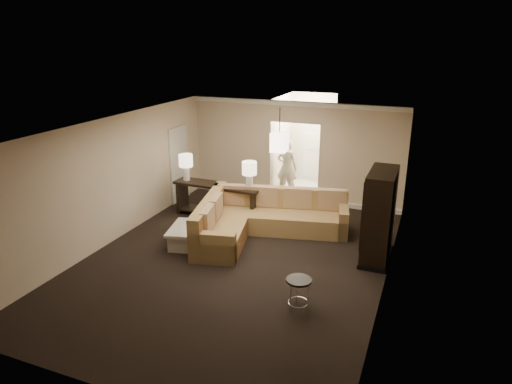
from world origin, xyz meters
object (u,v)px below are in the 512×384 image
at_px(sectional_sofa, 260,219).
at_px(person, 287,165).
at_px(coffee_table, 194,236).
at_px(console_table, 218,198).
at_px(drink_table, 299,287).
at_px(armoire, 379,218).

bearing_deg(sectional_sofa, person, 83.11).
bearing_deg(coffee_table, sectional_sofa, 42.29).
relative_size(sectional_sofa, console_table, 1.47).
height_order(sectional_sofa, console_table, sectional_sofa).
xyz_separation_m(sectional_sofa, drink_table, (1.71, -2.59, 0.00)).
height_order(coffee_table, armoire, armoire).
bearing_deg(drink_table, armoire, 67.72).
bearing_deg(person, drink_table, 112.90).
height_order(drink_table, person, person).
relative_size(coffee_table, drink_table, 2.29).
distance_m(drink_table, person, 5.88).
bearing_deg(armoire, console_table, 168.86).
bearing_deg(armoire, sectional_sofa, 175.84).
xyz_separation_m(drink_table, person, (-2.01, 5.50, 0.53)).
relative_size(sectional_sofa, person, 1.86).
height_order(coffee_table, console_table, console_table).
height_order(armoire, person, armoire).
bearing_deg(armoire, coffee_table, -167.44).
bearing_deg(console_table, coffee_table, -80.12).
bearing_deg(drink_table, console_table, 134.18).
xyz_separation_m(coffee_table, armoire, (3.86, 0.86, 0.70)).
bearing_deg(drink_table, sectional_sofa, 123.50).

